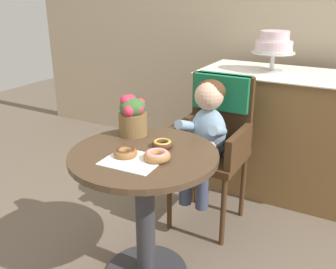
{
  "coord_description": "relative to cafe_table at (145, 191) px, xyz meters",
  "views": [
    {
      "loc": [
        0.9,
        -1.39,
        1.45
      ],
      "look_at": [
        0.05,
        0.15,
        0.77
      ],
      "focal_mm": 40.37,
      "sensor_mm": 36.0,
      "label": 1
    }
  ],
  "objects": [
    {
      "name": "paper_napkin",
      "position": [
        0.01,
        -0.11,
        0.21
      ],
      "size": [
        0.26,
        0.22,
        0.0
      ],
      "primitive_type": "cube",
      "rotation": [
        0.0,
        0.0,
        0.05
      ],
      "color": "white",
      "rests_on": "cafe_table"
    },
    {
      "name": "display_counter",
      "position": [
        0.55,
        1.3,
        -0.05
      ],
      "size": [
        1.56,
        0.62,
        0.9
      ],
      "color": "olive",
      "rests_on": "ground"
    },
    {
      "name": "cafe_table",
      "position": [
        0.0,
        0.0,
        0.0
      ],
      "size": [
        0.72,
        0.72,
        0.72
      ],
      "color": "#4C3826",
      "rests_on": "ground"
    },
    {
      "name": "flower_vase",
      "position": [
        -0.18,
        0.17,
        0.32
      ],
      "size": [
        0.15,
        0.16,
        0.22
      ],
      "color": "brown",
      "rests_on": "cafe_table"
    },
    {
      "name": "wicker_chair",
      "position": [
        0.08,
        0.71,
        0.13
      ],
      "size": [
        0.42,
        0.45,
        0.95
      ],
      "rotation": [
        0.0,
        0.0,
        -0.04
      ],
      "color": "#472D19",
      "rests_on": "ground"
    },
    {
      "name": "donut_side",
      "position": [
        0.05,
        0.1,
        0.23
      ],
      "size": [
        0.1,
        0.1,
        0.03
      ],
      "color": "#4C2D19",
      "rests_on": "cafe_table"
    },
    {
      "name": "tiered_cake_stand",
      "position": [
        0.25,
        1.3,
        0.58
      ],
      "size": [
        0.3,
        0.3,
        0.28
      ],
      "color": "silver",
      "rests_on": "display_counter"
    },
    {
      "name": "donut_mid",
      "position": [
        -0.05,
        -0.08,
        0.23
      ],
      "size": [
        0.11,
        0.11,
        0.04
      ],
      "color": "#936033",
      "rests_on": "cafe_table"
    },
    {
      "name": "donut_front",
      "position": [
        0.1,
        -0.05,
        0.24
      ],
      "size": [
        0.12,
        0.12,
        0.04
      ],
      "color": "#AD7542",
      "rests_on": "cafe_table"
    },
    {
      "name": "back_wall",
      "position": [
        0.0,
        1.85,
        0.84
      ],
      "size": [
        4.8,
        0.1,
        2.7
      ],
      "primitive_type": "cube",
      "color": "#C1AD8E",
      "rests_on": "ground"
    },
    {
      "name": "seated_child",
      "position": [
        0.08,
        0.56,
        0.17
      ],
      "size": [
        0.27,
        0.32,
        0.73
      ],
      "color": "#8CADCC",
      "rests_on": "ground"
    }
  ]
}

